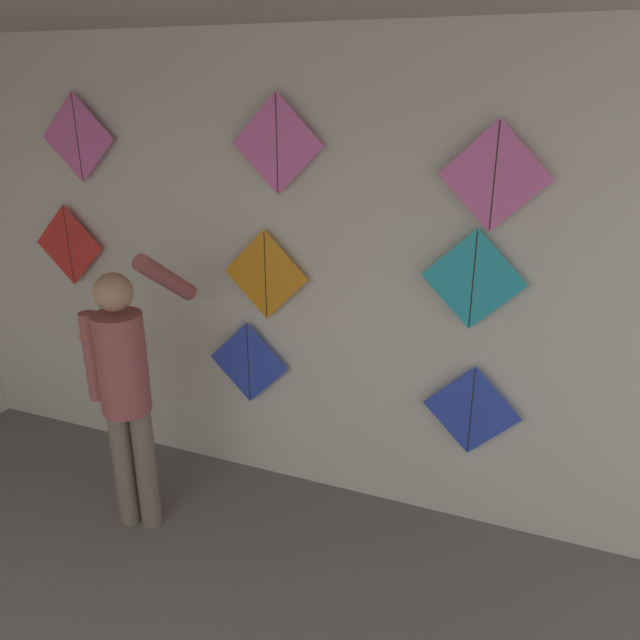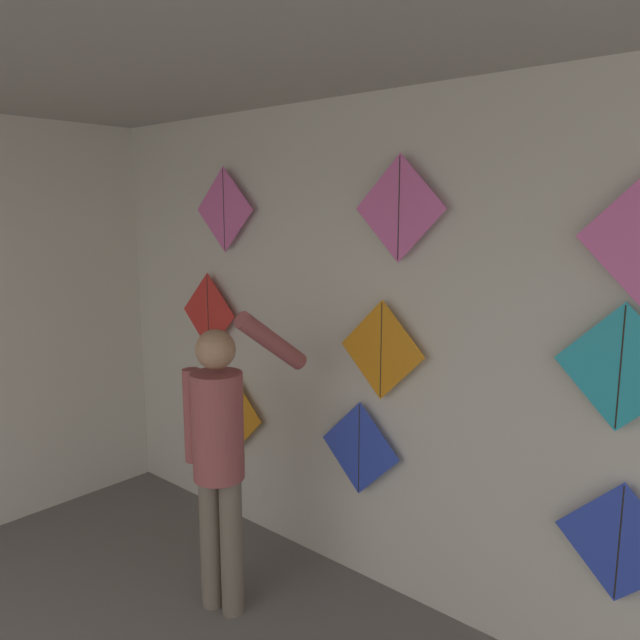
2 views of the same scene
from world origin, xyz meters
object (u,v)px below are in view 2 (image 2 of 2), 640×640
kite_2 (619,543)px  kite_3 (208,313)px  kite_1 (359,448)px  kite_7 (399,209)px  kite_5 (621,368)px  kite_0 (234,414)px  shopkeeper (220,446)px  kite_4 (381,350)px  kite_6 (224,210)px

kite_2 → kite_3: kite_3 is taller
kite_1 → kite_7: kite_7 is taller
kite_1 → kite_7: bearing=0.0°
kite_3 → kite_7: kite_7 is taller
kite_1 → kite_3: (-1.34, 0.00, 0.65)m
kite_2 → kite_5: kite_5 is taller
kite_1 → kite_0: bearing=180.0°
kite_0 → kite_1: 1.10m
shopkeeper → kite_4: 1.00m
kite_4 → kite_0: bearing=180.0°
kite_0 → kite_4: bearing=0.0°
kite_0 → kite_7: bearing=0.0°
shopkeeper → kite_6: bearing=123.2°
kite_5 → kite_6: size_ratio=1.00×
kite_0 → kite_6: (-0.04, 0.00, 1.39)m
kite_4 → kite_5: size_ratio=1.00×
kite_5 → kite_6: kite_6 is taller
kite_1 → kite_6: kite_6 is taller
kite_2 → kite_5: (-0.06, 0.00, 0.77)m
kite_1 → kite_2: (1.41, 0.00, -0.06)m
shopkeeper → kite_6: 1.60m
kite_5 → kite_6: bearing=180.0°
kite_1 → kite_2: size_ratio=1.00×
kite_3 → kite_7: 1.73m
kite_1 → kite_3: 1.49m
shopkeeper → kite_4: kite_4 is taller
kite_3 → kite_7: size_ratio=1.00×
kite_0 → kite_6: kite_6 is taller
kite_1 → kite_7: size_ratio=1.00×
kite_7 → kite_4: bearing=180.0°
kite_4 → kite_7: (0.10, 0.00, 0.76)m
kite_5 → kite_7: kite_7 is taller
shopkeeper → kite_6: size_ratio=3.04×
shopkeeper → kite_0: (-0.70, 0.69, -0.16)m
kite_3 → kite_5: kite_5 is taller
kite_1 → kite_5: 1.53m
shopkeeper → kite_3: bearing=129.8°
kite_0 → kite_3: kite_3 is taller
kite_0 → kite_1: kite_1 is taller
kite_1 → kite_3: bearing=180.0°
kite_2 → kite_6: (-2.56, 0.00, 1.41)m
shopkeeper → kite_0: 1.00m
kite_5 → kite_1: bearing=180.0°
shopkeeper → kite_2: 1.95m
kite_0 → kite_7: 1.94m
kite_6 → kite_7: kite_7 is taller
kite_1 → kite_7: 1.38m
kite_7 → kite_0: bearing=180.0°
kite_4 → kite_7: kite_7 is taller
shopkeeper → kite_2: size_ratio=3.04×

